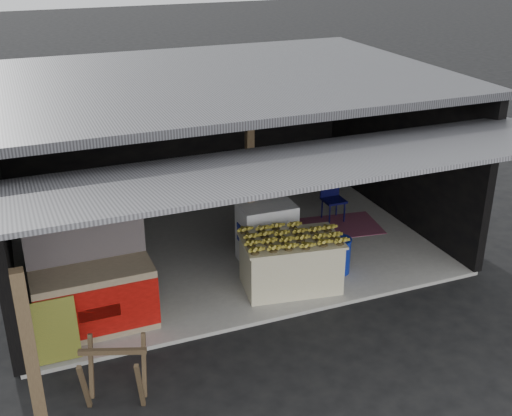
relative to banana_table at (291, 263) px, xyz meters
name	(u,v)px	position (x,y,z in m)	size (l,w,h in m)	color
ground	(279,320)	(-0.50, -0.71, -0.47)	(80.00, 80.00, 0.00)	black
concrete_slab	(222,245)	(-0.50, 1.79, -0.44)	(7.00, 5.00, 0.06)	gray
shophouse	(213,126)	(-0.50, 2.10, 1.63)	(7.40, 7.29, 3.02)	black
banana_table	(291,263)	(0.00, 0.00, 0.00)	(1.60, 1.12, 0.81)	beige
banana_pile	(291,234)	(0.00, 0.00, 0.49)	(1.36, 0.82, 0.16)	gold
white_crate	(267,233)	(-0.01, 0.94, 0.09)	(0.91, 0.63, 1.00)	white
neighbor_stall	(95,296)	(-2.93, 0.00, 0.09)	(1.61, 0.74, 1.66)	#998466
green_signboard	(56,331)	(-3.51, -0.51, 0.00)	(0.55, 0.04, 0.82)	black
sawhorse	(114,369)	(-2.96, -1.57, 0.01)	(0.86, 0.85, 0.76)	brown
water_barrel	(338,256)	(0.90, 0.14, -0.13)	(0.38, 0.38, 0.56)	navy
plastic_chair	(332,195)	(1.76, 2.00, 0.07)	(0.39, 0.39, 0.83)	#0A0A3A
magenta_rug	(338,226)	(1.73, 1.63, -0.40)	(1.50, 1.00, 0.01)	maroon
picture_frames	(171,107)	(-0.67, 4.18, 1.46)	(1.62, 0.04, 0.46)	black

